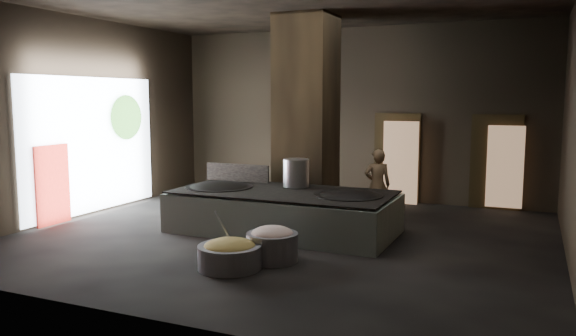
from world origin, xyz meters
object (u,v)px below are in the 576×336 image
at_px(wok_left, 219,191).
at_px(veg_basin, 230,257).
at_px(stock_pot, 296,173).
at_px(hearth_platform, 283,213).
at_px(wok_right, 348,199).
at_px(meat_basin, 272,247).
at_px(cook, 377,185).

xyz_separation_m(wok_left, veg_basin, (1.68, -2.52, -0.56)).
bearing_deg(stock_pot, hearth_platform, -95.19).
bearing_deg(wok_right, stock_pot, 158.96).
relative_size(hearth_platform, meat_basin, 5.18).
height_order(hearth_platform, stock_pot, stock_pot).
bearing_deg(wok_right, hearth_platform, -177.88).
bearing_deg(hearth_platform, cook, 51.69).
xyz_separation_m(cook, meat_basin, (-0.79, -3.73, -0.55)).
relative_size(hearth_platform, cook, 2.82).
relative_size(stock_pot, cook, 0.37).
xyz_separation_m(stock_pot, cook, (1.41, 1.26, -0.34)).
height_order(cook, veg_basin, cook).
distance_m(stock_pot, veg_basin, 3.26).
distance_m(wok_left, stock_pot, 1.66).
relative_size(wok_right, meat_basin, 1.52).
bearing_deg(wok_left, veg_basin, -56.34).
distance_m(hearth_platform, cook, 2.35).
distance_m(cook, veg_basin, 4.58).
relative_size(veg_basin, meat_basin, 1.18).
distance_m(hearth_platform, stock_pot, 0.93).
distance_m(cook, meat_basin, 3.85).
distance_m(hearth_platform, meat_basin, 2.04).
bearing_deg(veg_basin, hearth_platform, 95.03).
bearing_deg(wok_right, meat_basin, -109.13).
relative_size(stock_pot, veg_basin, 0.57).
height_order(veg_basin, meat_basin, meat_basin).
height_order(hearth_platform, meat_basin, hearth_platform).
relative_size(cook, meat_basin, 1.84).
bearing_deg(meat_basin, hearth_platform, 109.11).
bearing_deg(hearth_platform, meat_basin, -70.33).
height_order(wok_right, stock_pot, stock_pot).
xyz_separation_m(wok_right, stock_pot, (-1.30, 0.50, 0.38)).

